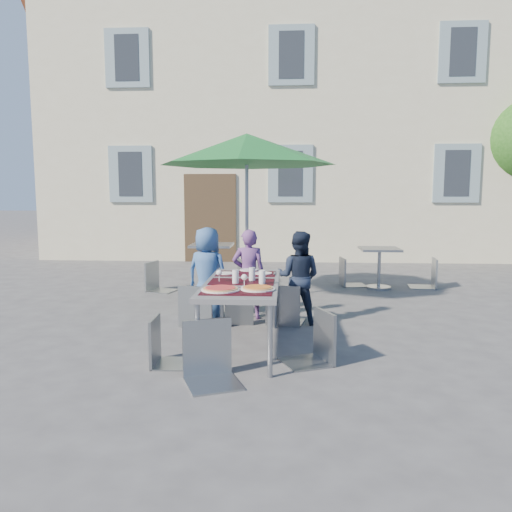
# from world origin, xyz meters

# --- Properties ---
(ground) EXTENTS (90.00, 90.00, 0.00)m
(ground) POSITION_xyz_m (0.00, 0.00, 0.00)
(ground) COLOR #424144
(ground) RESTS_ON ground
(building) EXTENTS (13.60, 8.20, 11.10)m
(building) POSITION_xyz_m (-0.00, 11.50, 4.85)
(building) COLOR beige
(building) RESTS_ON ground
(dining_table) EXTENTS (0.80, 1.85, 0.76)m
(dining_table) POSITION_xyz_m (-0.56, 0.40, 0.70)
(dining_table) COLOR #434348
(dining_table) RESTS_ON ground
(pizza_near_left) EXTENTS (0.39, 0.39, 0.03)m
(pizza_near_left) POSITION_xyz_m (-0.72, -0.12, 0.77)
(pizza_near_left) COLOR white
(pizza_near_left) RESTS_ON dining_table
(pizza_near_right) EXTENTS (0.35, 0.35, 0.03)m
(pizza_near_right) POSITION_xyz_m (-0.36, -0.05, 0.77)
(pizza_near_right) COLOR white
(pizza_near_right) RESTS_ON dining_table
(glassware) EXTENTS (0.54, 0.42, 0.15)m
(glassware) POSITION_xyz_m (-0.50, 0.32, 0.83)
(glassware) COLOR silver
(glassware) RESTS_ON dining_table
(place_settings) EXTENTS (0.70, 0.49, 0.01)m
(place_settings) POSITION_xyz_m (-0.56, 1.02, 0.76)
(place_settings) COLOR white
(place_settings) RESTS_ON dining_table
(child_0) EXTENTS (0.71, 0.58, 1.26)m
(child_0) POSITION_xyz_m (-1.16, 1.76, 0.63)
(child_0) COLOR #365B95
(child_0) RESTS_ON ground
(child_1) EXTENTS (0.46, 0.31, 1.23)m
(child_1) POSITION_xyz_m (-0.59, 1.74, 0.62)
(child_1) COLOR #623976
(child_1) RESTS_ON ground
(child_2) EXTENTS (0.66, 0.49, 1.22)m
(child_2) POSITION_xyz_m (0.09, 1.59, 0.61)
(child_2) COLOR #171F33
(child_2) RESTS_ON ground
(chair_0) EXTENTS (0.55, 0.56, 1.04)m
(chair_0) POSITION_xyz_m (-1.20, 1.28, 0.61)
(chair_0) COLOR gray
(chair_0) RESTS_ON ground
(chair_1) EXTENTS (0.41, 0.42, 0.84)m
(chair_1) POSITION_xyz_m (-0.69, 1.45, 0.49)
(chair_1) COLOR gray
(chair_1) RESTS_ON ground
(chair_2) EXTENTS (0.54, 0.54, 1.02)m
(chair_2) POSITION_xyz_m (-0.09, 1.44, 0.60)
(chair_2) COLOR gray
(chair_2) RESTS_ON ground
(chair_3) EXTENTS (0.42, 0.42, 0.92)m
(chair_3) POSITION_xyz_m (-1.29, -0.18, 0.54)
(chair_3) COLOR gray
(chair_3) RESTS_ON ground
(chair_4) EXTENTS (0.59, 0.59, 1.00)m
(chair_4) POSITION_xyz_m (0.23, -0.02, 0.59)
(chair_4) COLOR gray
(chair_4) RESTS_ON ground
(chair_5) EXTENTS (0.61, 0.61, 1.05)m
(chair_5) POSITION_xyz_m (-0.76, -0.58, 0.62)
(chair_5) COLOR gray
(chair_5) RESTS_ON ground
(patio_umbrella) EXTENTS (2.75, 2.75, 2.64)m
(patio_umbrella) POSITION_xyz_m (-0.70, 2.88, 2.38)
(patio_umbrella) COLOR #ADAFB5
(patio_umbrella) RESTS_ON ground
(cafe_table_0) EXTENTS (0.74, 0.74, 0.80)m
(cafe_table_0) POSITION_xyz_m (-1.44, 4.03, 0.56)
(cafe_table_0) COLOR #ADAFB5
(cafe_table_0) RESTS_ON ground
(bg_chair_l_0) EXTENTS (0.55, 0.54, 0.98)m
(bg_chair_l_0) POSITION_xyz_m (-2.36, 3.60, 0.58)
(bg_chair_l_0) COLOR gray
(bg_chair_l_0) RESTS_ON ground
(bg_chair_r_0) EXTENTS (0.59, 0.59, 1.02)m
(bg_chair_r_0) POSITION_xyz_m (-0.97, 3.73, 0.60)
(bg_chair_r_0) COLOR gray
(bg_chair_r_0) RESTS_ON ground
(cafe_table_1) EXTENTS (0.69, 0.69, 0.74)m
(cafe_table_1) POSITION_xyz_m (1.60, 4.08, 0.50)
(cafe_table_1) COLOR #ADAFB5
(cafe_table_1) RESTS_ON ground
(bg_chair_l_1) EXTENTS (0.50, 0.50, 1.00)m
(bg_chair_l_1) POSITION_xyz_m (1.07, 4.31, 0.59)
(bg_chair_l_1) COLOR gray
(bg_chair_l_1) RESTS_ON ground
(bg_chair_r_1) EXTENTS (0.50, 0.50, 1.02)m
(bg_chair_r_1) POSITION_xyz_m (2.51, 4.21, 0.60)
(bg_chair_r_1) COLOR #8F959A
(bg_chair_r_1) RESTS_ON ground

